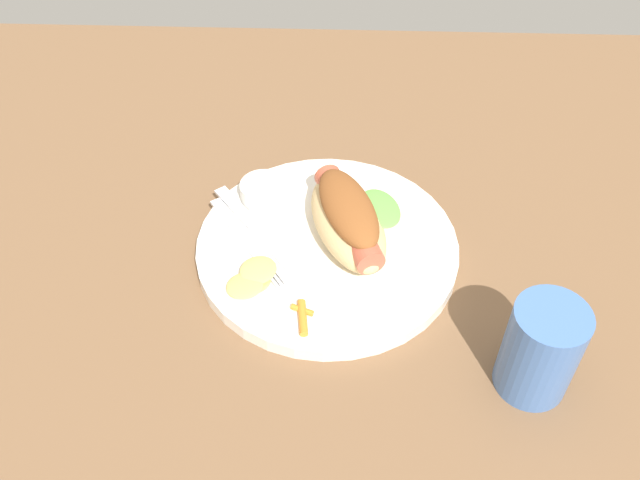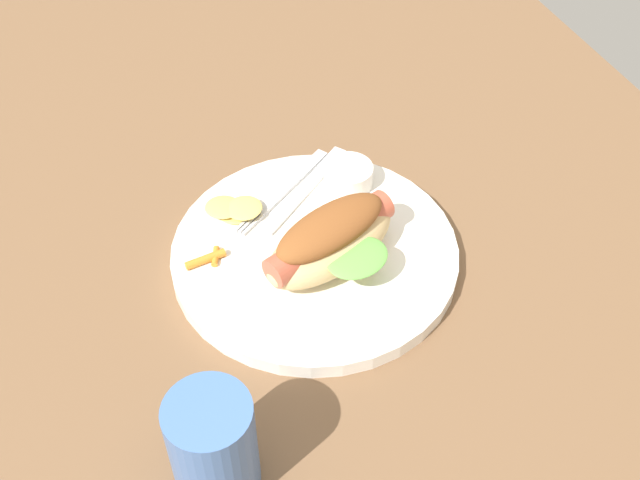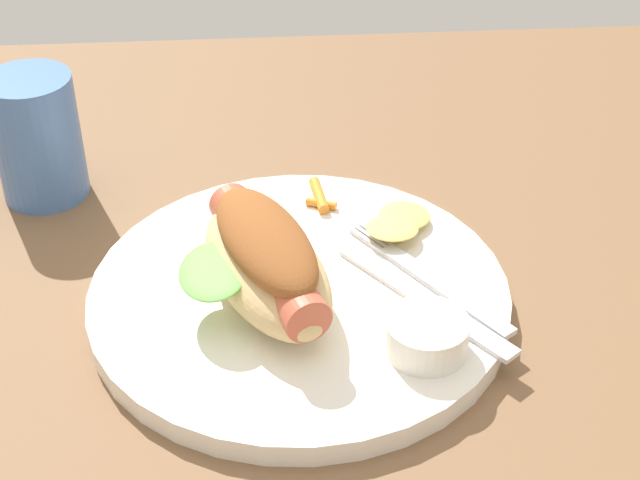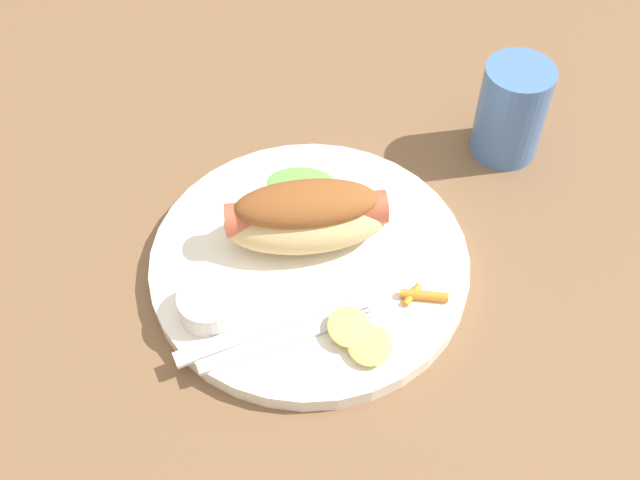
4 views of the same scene
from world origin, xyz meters
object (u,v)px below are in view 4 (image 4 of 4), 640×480
at_px(chips_pile, 359,336).
at_px(carrot_garnish, 421,295).
at_px(hot_dog, 306,214).
at_px(drinking_cup, 511,111).
at_px(plate, 310,262).
at_px(fork, 282,340).
at_px(knife, 260,327).
at_px(sauce_ramekin, 210,304).

bearing_deg(chips_pile, carrot_garnish, -39.05).
distance_m(hot_dog, carrot_garnish, 0.12).
distance_m(chips_pile, carrot_garnish, 0.07).
xyz_separation_m(hot_dog, drinking_cup, (0.17, -0.16, 0.00)).
relative_size(plate, chips_pile, 4.17).
relative_size(plate, fork, 2.17).
distance_m(knife, chips_pile, 0.08).
bearing_deg(chips_pile, plate, 38.69).
bearing_deg(drinking_cup, chips_pile, 160.12).
bearing_deg(knife, plate, 37.06).
height_order(sauce_ramekin, fork, sauce_ramekin).
height_order(sauce_ramekin, chips_pile, sauce_ramekin).
distance_m(plate, chips_pile, 0.09).
height_order(plate, carrot_garnish, carrot_garnish).
height_order(plate, fork, fork).
bearing_deg(drinking_cup, plate, 140.99).
distance_m(sauce_ramekin, fork, 0.07).
bearing_deg(drinking_cup, carrot_garnish, 165.95).
height_order(carrot_garnish, drinking_cup, drinking_cup).
relative_size(hot_dog, sauce_ramekin, 3.07).
xyz_separation_m(plate, drinking_cup, (0.19, -0.15, 0.04)).
height_order(knife, carrot_garnish, carrot_garnish).
relative_size(plate, hot_dog, 1.77).
relative_size(fork, carrot_garnish, 3.18).
xyz_separation_m(plate, knife, (-0.08, 0.02, 0.01)).
bearing_deg(hot_dog, sauce_ramekin, -141.17).
distance_m(chips_pile, drinking_cup, 0.28).
bearing_deg(plate, sauce_ramekin, 138.23).
distance_m(plate, drinking_cup, 0.25).
distance_m(knife, drinking_cup, 0.32).
relative_size(hot_dog, drinking_cup, 1.59).
height_order(hot_dog, chips_pile, hot_dog).
height_order(hot_dog, knife, hot_dog).
xyz_separation_m(hot_dog, knife, (-0.10, 0.01, -0.03)).
height_order(fork, carrot_garnish, carrot_garnish).
relative_size(plate, knife, 1.90).
relative_size(plate, sauce_ramekin, 5.43).
bearing_deg(hot_dog, plate, -90.14).
height_order(knife, chips_pile, chips_pile).
bearing_deg(knife, carrot_garnish, -11.89).
distance_m(sauce_ramekin, carrot_garnish, 0.17).
relative_size(fork, knife, 0.87).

